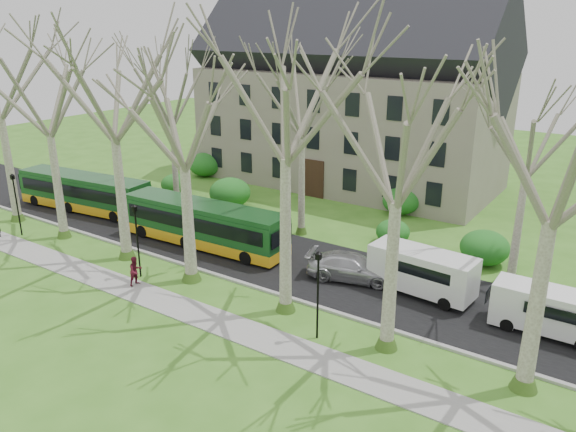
{
  "coord_description": "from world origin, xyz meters",
  "views": [
    {
      "loc": [
        17.74,
        -20.8,
        14.05
      ],
      "look_at": [
        1.66,
        3.0,
        4.06
      ],
      "focal_mm": 35.0,
      "sensor_mm": 36.0,
      "label": 1
    }
  ],
  "objects_px": {
    "sedan": "(352,267)",
    "bus_follow": "(204,224)",
    "van_a": "(422,273)",
    "pedestrian_b": "(136,271)",
    "van_b": "(549,312)",
    "bus_lead": "(84,192)"
  },
  "relations": [
    {
      "from": "van_a",
      "to": "bus_follow",
      "type": "bearing_deg",
      "value": -170.11
    },
    {
      "from": "van_b",
      "to": "pedestrian_b",
      "type": "relative_size",
      "value": 3.01
    },
    {
      "from": "bus_follow",
      "to": "sedan",
      "type": "xyz_separation_m",
      "value": [
        10.48,
        0.84,
        -0.73
      ]
    },
    {
      "from": "bus_follow",
      "to": "bus_lead",
      "type": "bearing_deg",
      "value": 176.26
    },
    {
      "from": "sedan",
      "to": "bus_follow",
      "type": "bearing_deg",
      "value": 78.58
    },
    {
      "from": "bus_follow",
      "to": "van_b",
      "type": "xyz_separation_m",
      "value": [
        20.89,
        0.78,
        -0.38
      ]
    },
    {
      "from": "pedestrian_b",
      "to": "bus_lead",
      "type": "bearing_deg",
      "value": 68.59
    },
    {
      "from": "sedan",
      "to": "van_b",
      "type": "relative_size",
      "value": 1.02
    },
    {
      "from": "van_b",
      "to": "sedan",
      "type": "bearing_deg",
      "value": 178.99
    },
    {
      "from": "bus_follow",
      "to": "pedestrian_b",
      "type": "bearing_deg",
      "value": -85.44
    },
    {
      "from": "bus_follow",
      "to": "sedan",
      "type": "distance_m",
      "value": 10.54
    },
    {
      "from": "sedan",
      "to": "pedestrian_b",
      "type": "relative_size",
      "value": 3.08
    },
    {
      "from": "sedan",
      "to": "bus_lead",
      "type": "bearing_deg",
      "value": 75.36
    },
    {
      "from": "van_a",
      "to": "pedestrian_b",
      "type": "height_order",
      "value": "van_a"
    },
    {
      "from": "bus_follow",
      "to": "pedestrian_b",
      "type": "distance_m",
      "value": 6.64
    },
    {
      "from": "van_a",
      "to": "pedestrian_b",
      "type": "distance_m",
      "value": 15.72
    },
    {
      "from": "van_a",
      "to": "van_b",
      "type": "xyz_separation_m",
      "value": [
        6.48,
        -0.54,
        -0.12
      ]
    },
    {
      "from": "bus_lead",
      "to": "sedan",
      "type": "height_order",
      "value": "bus_lead"
    },
    {
      "from": "sedan",
      "to": "van_b",
      "type": "bearing_deg",
      "value": -106.35
    },
    {
      "from": "sedan",
      "to": "van_a",
      "type": "bearing_deg",
      "value": -99.09
    },
    {
      "from": "bus_lead",
      "to": "bus_follow",
      "type": "relative_size",
      "value": 0.97
    },
    {
      "from": "pedestrian_b",
      "to": "sedan",
      "type": "bearing_deg",
      "value": -47.12
    }
  ]
}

